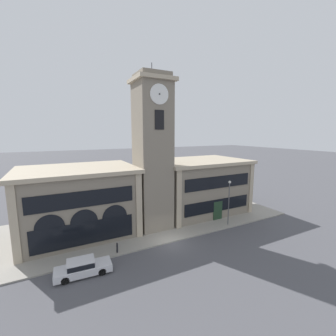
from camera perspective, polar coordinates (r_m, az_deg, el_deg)
ground_plane at (r=26.77m, az=0.72°, el=-18.52°), size 300.00×300.00×0.00m
sidewalk_kerb at (r=32.61m, az=-5.32°, el=-13.19°), size 39.51×14.22×0.15m
clock_tower at (r=28.29m, az=-3.91°, el=3.62°), size 4.75×4.75×20.53m
town_hall_left_wing at (r=29.73m, az=-21.70°, el=-7.74°), size 13.52×10.04×8.22m
town_hall_right_wing at (r=35.88m, az=7.87°, el=-4.39°), size 14.13×10.04×8.18m
parked_car_near at (r=22.74m, az=-20.90°, el=-22.43°), size 4.85×2.04×1.39m
street_lamp at (r=30.83m, az=15.24°, el=-6.95°), size 0.36×0.36×6.00m
bollard at (r=25.00m, az=-12.78°, el=-19.14°), size 0.18×0.18×1.06m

